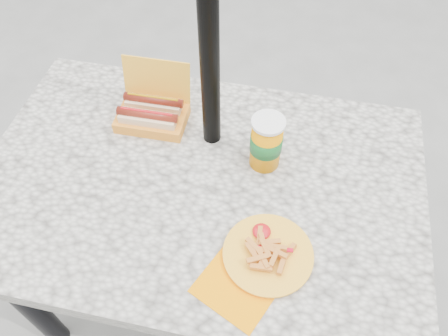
% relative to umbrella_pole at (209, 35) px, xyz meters
% --- Properties ---
extents(ground, '(60.00, 60.00, 0.00)m').
position_rel_umbrella_pole_xyz_m(ground, '(0.00, -0.16, -1.10)').
color(ground, slate).
extents(picnic_table, '(1.20, 0.80, 0.75)m').
position_rel_umbrella_pole_xyz_m(picnic_table, '(0.00, -0.16, -0.46)').
color(picnic_table, beige).
rests_on(picnic_table, ground).
extents(umbrella_pole, '(0.05, 0.05, 2.20)m').
position_rel_umbrella_pole_xyz_m(umbrella_pole, '(0.00, 0.00, 0.00)').
color(umbrella_pole, black).
rests_on(umbrella_pole, ground).
extents(hotdog_box, '(0.20, 0.16, 0.16)m').
position_rel_umbrella_pole_xyz_m(hotdog_box, '(-0.19, 0.03, -0.31)').
color(hotdog_box, gold).
rests_on(hotdog_box, picnic_table).
extents(fries_plate, '(0.27, 0.30, 0.04)m').
position_rel_umbrella_pole_xyz_m(fries_plate, '(0.21, -0.35, -0.34)').
color(fries_plate, '#FF8C00').
rests_on(fries_plate, picnic_table).
extents(soda_cup, '(0.09, 0.09, 0.16)m').
position_rel_umbrella_pole_xyz_m(soda_cup, '(0.16, -0.06, -0.27)').
color(soda_cup, orange).
rests_on(soda_cup, picnic_table).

